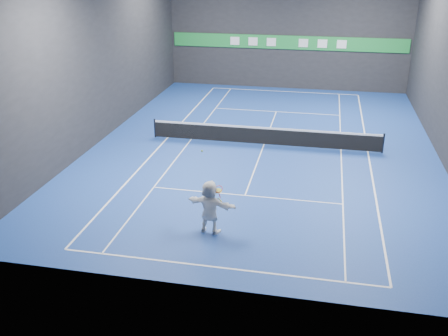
% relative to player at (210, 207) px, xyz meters
% --- Properties ---
extents(ground, '(26.00, 26.00, 0.00)m').
position_rel_player_xyz_m(ground, '(0.78, 9.67, -1.03)').
color(ground, navy).
rests_on(ground, ground).
extents(wall_back, '(18.00, 0.10, 9.00)m').
position_rel_player_xyz_m(wall_back, '(0.78, 22.67, 3.47)').
color(wall_back, '#232326').
rests_on(wall_back, ground).
extents(wall_front, '(18.00, 0.10, 9.00)m').
position_rel_player_xyz_m(wall_front, '(0.78, -3.33, 3.47)').
color(wall_front, '#232326').
rests_on(wall_front, ground).
extents(wall_left, '(0.10, 26.00, 9.00)m').
position_rel_player_xyz_m(wall_left, '(-8.22, 9.67, 3.47)').
color(wall_left, '#232326').
rests_on(wall_left, ground).
extents(baseline_near, '(10.98, 0.08, 0.01)m').
position_rel_player_xyz_m(baseline_near, '(0.78, -2.22, -1.02)').
color(baseline_near, white).
rests_on(baseline_near, ground).
extents(baseline_far, '(10.98, 0.08, 0.01)m').
position_rel_player_xyz_m(baseline_far, '(0.78, 21.56, -1.02)').
color(baseline_far, white).
rests_on(baseline_far, ground).
extents(sideline_doubles_left, '(0.08, 23.78, 0.01)m').
position_rel_player_xyz_m(sideline_doubles_left, '(-4.71, 9.67, -1.02)').
color(sideline_doubles_left, white).
rests_on(sideline_doubles_left, ground).
extents(sideline_doubles_right, '(0.08, 23.78, 0.01)m').
position_rel_player_xyz_m(sideline_doubles_right, '(6.27, 9.67, -1.02)').
color(sideline_doubles_right, white).
rests_on(sideline_doubles_right, ground).
extents(sideline_singles_left, '(0.06, 23.78, 0.01)m').
position_rel_player_xyz_m(sideline_singles_left, '(-3.33, 9.67, -1.02)').
color(sideline_singles_left, white).
rests_on(sideline_singles_left, ground).
extents(sideline_singles_right, '(0.06, 23.78, 0.01)m').
position_rel_player_xyz_m(sideline_singles_right, '(4.89, 9.67, -1.02)').
color(sideline_singles_right, white).
rests_on(sideline_singles_right, ground).
extents(service_line_near, '(8.23, 0.06, 0.01)m').
position_rel_player_xyz_m(service_line_near, '(0.78, 3.27, -1.02)').
color(service_line_near, white).
rests_on(service_line_near, ground).
extents(service_line_far, '(8.23, 0.06, 0.01)m').
position_rel_player_xyz_m(service_line_far, '(0.78, 16.07, -1.02)').
color(service_line_far, white).
rests_on(service_line_far, ground).
extents(center_service_line, '(0.06, 12.80, 0.01)m').
position_rel_player_xyz_m(center_service_line, '(0.78, 9.67, -1.02)').
color(center_service_line, white).
rests_on(center_service_line, ground).
extents(player, '(1.99, 0.98, 2.06)m').
position_rel_player_xyz_m(player, '(0.00, 0.00, 0.00)').
color(player, white).
rests_on(player, ground).
extents(tennis_ball, '(0.07, 0.07, 0.07)m').
position_rel_player_xyz_m(tennis_ball, '(-0.27, 0.05, 2.15)').
color(tennis_ball, '#BCE626').
rests_on(tennis_ball, player).
extents(tennis_net, '(12.50, 0.10, 1.07)m').
position_rel_player_xyz_m(tennis_net, '(0.78, 9.67, -0.49)').
color(tennis_net, black).
rests_on(tennis_net, ground).
extents(sponsor_banner, '(17.64, 0.11, 1.00)m').
position_rel_player_xyz_m(sponsor_banner, '(0.78, 22.60, 2.47)').
color(sponsor_banner, '#1F9039').
rests_on(sponsor_banner, wall_back).
extents(tennis_racket, '(0.43, 0.36, 0.67)m').
position_rel_player_xyz_m(tennis_racket, '(0.32, 0.05, 0.66)').
color(tennis_racket, red).
rests_on(tennis_racket, player).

